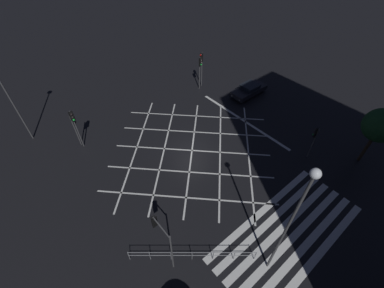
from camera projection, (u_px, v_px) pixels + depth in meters
ground_plane at (192, 150)px, 24.03m from camera, size 200.00×200.00×0.00m
road_markings at (246, 191)px, 20.72m from camera, size 17.74×21.99×0.01m
traffic_light_se_cross at (315, 137)px, 21.82m from camera, size 0.36×0.39×3.37m
traffic_light_nw_cross at (74, 122)px, 22.36m from camera, size 0.36×0.39×4.12m
traffic_light_ne_main at (201, 63)px, 30.11m from camera, size 0.39×0.36×4.25m
traffic_light_sw_cross at (162, 234)px, 14.97m from camera, size 0.36×1.87×4.08m
traffic_light_ne_cross at (200, 67)px, 29.69m from camera, size 0.36×0.39×4.06m
traffic_light_nw_main at (74, 124)px, 22.95m from camera, size 0.39×0.36×3.43m
street_lamp_east at (294, 214)px, 12.15m from camera, size 0.47×0.47×9.56m
street_tree_far at (381, 126)px, 20.39m from camera, size 2.78×2.78×5.43m
waiting_car at (249, 90)px, 30.44m from camera, size 4.60×1.90×1.25m
pedestrian_railing at (192, 255)px, 16.38m from camera, size 6.29×5.27×1.05m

